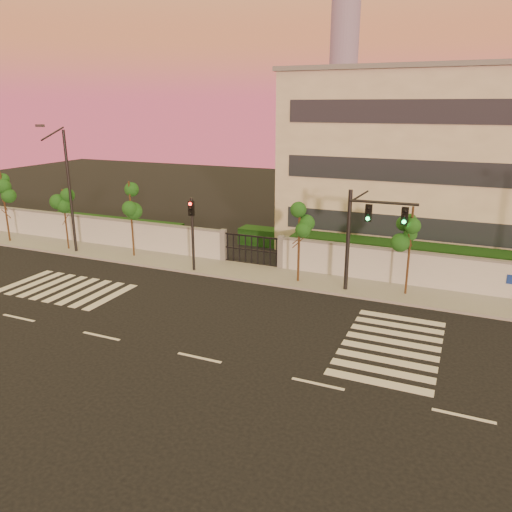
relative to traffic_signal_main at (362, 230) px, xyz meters
The scene contains 15 objects.
ground 11.31m from the traffic_signal_main, 113.82° to the right, with size 120.00×120.00×0.00m, color black.
sidewalk 5.61m from the traffic_signal_main, behind, with size 60.00×3.00×0.15m, color gray.
perimeter_wall 5.38m from the traffic_signal_main, 152.77° to the left, with size 60.00×0.36×2.20m.
hedge_row 6.46m from the traffic_signal_main, 122.82° to the left, with size 41.00×4.25×1.80m.
institutional_building 13.28m from the traffic_signal_main, 69.03° to the left, with size 24.40×12.40×12.25m.
distant_skyscraper 284.98m from the traffic_signal_main, 104.39° to the left, with size 16.00×16.00×118.00m.
road_markings 9.19m from the traffic_signal_main, 134.30° to the right, with size 57.00×7.62×0.02m.
street_tree_a 26.20m from the traffic_signal_main, behind, with size 1.56×1.24×5.29m.
street_tree_b 20.60m from the traffic_signal_main, behind, with size 1.40×1.11×4.36m.
street_tree_c 15.32m from the traffic_signal_main, behind, with size 1.43×1.14×5.16m.
street_tree_d 3.53m from the traffic_signal_main, behind, with size 1.61×1.29×4.63m.
street_tree_e 2.52m from the traffic_signal_main, 14.17° to the left, with size 1.46×1.16×4.90m.
traffic_signal_main is the anchor object (origin of this frame).
traffic_signal_secondary 10.09m from the traffic_signal_main, behind, with size 0.36×0.35×4.63m.
streetlight_west 19.72m from the traffic_signal_main, behind, with size 0.52×2.10×8.73m.
Camera 1 is at (9.36, -15.79, 9.86)m, focal length 35.00 mm.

